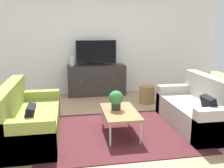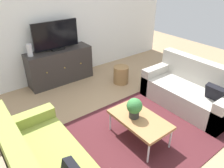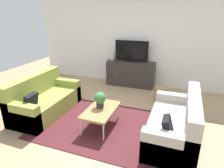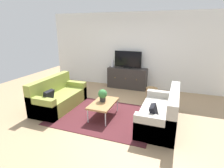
% 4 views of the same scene
% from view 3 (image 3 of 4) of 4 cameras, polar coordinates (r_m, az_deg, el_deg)
% --- Properties ---
extents(ground_plane, '(10.00, 10.00, 0.00)m').
position_cam_3_polar(ground_plane, '(4.21, -2.19, -10.79)').
color(ground_plane, tan).
extents(wall_back, '(6.40, 0.12, 2.70)m').
position_cam_3_polar(wall_back, '(6.08, 7.11, 12.48)').
color(wall_back, white).
rests_on(wall_back, ground_plane).
extents(area_rug, '(2.50, 1.90, 0.01)m').
position_cam_3_polar(area_rug, '(4.09, -3.01, -11.73)').
color(area_rug, '#4C1E23').
rests_on(area_rug, ground_plane).
extents(couch_left_side, '(0.80, 1.67, 0.85)m').
position_cam_3_polar(couch_left_side, '(4.68, -19.24, -4.66)').
color(couch_left_side, olive).
rests_on(couch_left_side, ground_plane).
extents(couch_right_side, '(0.80, 1.67, 0.85)m').
position_cam_3_polar(couch_right_side, '(3.73, 18.35, -11.34)').
color(couch_right_side, '#B2ADA3').
rests_on(couch_right_side, ground_plane).
extents(coffee_table, '(0.53, 0.91, 0.39)m').
position_cam_3_polar(coffee_table, '(3.87, -3.21, -7.67)').
color(coffee_table, '#A37547').
rests_on(coffee_table, ground_plane).
extents(potted_plant, '(0.23, 0.23, 0.31)m').
position_cam_3_polar(potted_plant, '(3.85, -3.51, -4.40)').
color(potted_plant, '#2D2D2D').
rests_on(potted_plant, coffee_table).
extents(tv_console, '(1.43, 0.47, 0.76)m').
position_cam_3_polar(tv_console, '(6.05, 5.40, 3.05)').
color(tv_console, '#332D2B').
rests_on(tv_console, ground_plane).
extents(flat_screen_tv, '(0.99, 0.16, 0.61)m').
position_cam_3_polar(flat_screen_tv, '(5.90, 5.67, 9.46)').
color(flat_screen_tv, black).
rests_on(flat_screen_tv, tv_console).
extents(glass_vase, '(0.11, 0.11, 0.25)m').
position_cam_3_polar(glass_vase, '(6.09, 0.09, 8.15)').
color(glass_vase, silver).
rests_on(glass_vase, tv_console).
extents(wicker_basket, '(0.34, 0.34, 0.39)m').
position_cam_3_polar(wicker_basket, '(5.11, 13.94, -3.04)').
color(wicker_basket, '#9E7547').
rests_on(wicker_basket, ground_plane).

